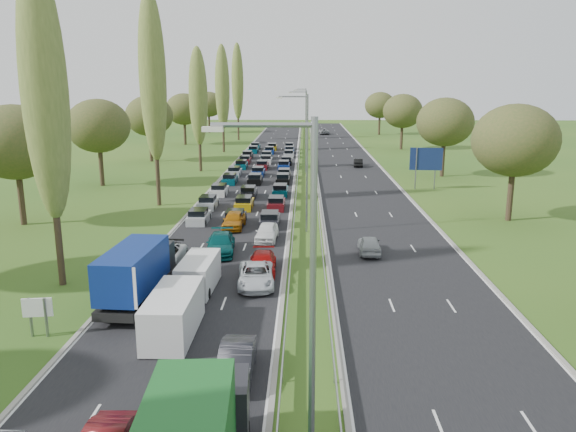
{
  "coord_description": "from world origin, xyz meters",
  "views": [
    {
      "loc": [
        4.27,
        -5.3,
        12.7
      ],
      "look_at": [
        2.86,
        42.76,
        1.5
      ],
      "focal_mm": 35.0,
      "sensor_mm": 36.0,
      "label": 1
    }
  ],
  "objects_px": {
    "info_sign": "(38,312)",
    "direction_sign": "(426,161)",
    "white_van_front": "(174,312)",
    "near_car_3": "(166,255)",
    "blue_lorry": "(138,272)",
    "near_car_2": "(163,257)",
    "white_van_rear": "(199,273)"
  },
  "relations": [
    {
      "from": "blue_lorry",
      "to": "white_van_rear",
      "type": "distance_m",
      "value": 4.07
    },
    {
      "from": "near_car_2",
      "to": "info_sign",
      "type": "bearing_deg",
      "value": -106.43
    },
    {
      "from": "near_car_3",
      "to": "blue_lorry",
      "type": "xyz_separation_m",
      "value": [
        0.24,
        -7.41,
        1.21
      ]
    },
    {
      "from": "near_car_2",
      "to": "direction_sign",
      "type": "xyz_separation_m",
      "value": [
        25.15,
        32.05,
        2.78
      ]
    },
    {
      "from": "white_van_front",
      "to": "near_car_3",
      "type": "bearing_deg",
      "value": 106.09
    },
    {
      "from": "near_car_2",
      "to": "info_sign",
      "type": "height_order",
      "value": "info_sign"
    },
    {
      "from": "near_car_3",
      "to": "white_van_front",
      "type": "xyz_separation_m",
      "value": [
        3.34,
        -11.67,
        0.5
      ]
    },
    {
      "from": "blue_lorry",
      "to": "near_car_2",
      "type": "bearing_deg",
      "value": 94.93
    },
    {
      "from": "direction_sign",
      "to": "white_van_rear",
      "type": "bearing_deg",
      "value": -121.17
    },
    {
      "from": "info_sign",
      "to": "direction_sign",
      "type": "relative_size",
      "value": 0.4
    },
    {
      "from": "near_car_3",
      "to": "white_van_rear",
      "type": "xyz_separation_m",
      "value": [
        3.41,
        -5.0,
        0.37
      ]
    },
    {
      "from": "white_van_front",
      "to": "white_van_rear",
      "type": "relative_size",
      "value": 1.13
    },
    {
      "from": "near_car_3",
      "to": "blue_lorry",
      "type": "bearing_deg",
      "value": -84.33
    },
    {
      "from": "blue_lorry",
      "to": "info_sign",
      "type": "height_order",
      "value": "blue_lorry"
    },
    {
      "from": "near_car_3",
      "to": "white_van_front",
      "type": "height_order",
      "value": "white_van_front"
    },
    {
      "from": "blue_lorry",
      "to": "near_car_3",
      "type": "bearing_deg",
      "value": 95.18
    },
    {
      "from": "near_car_3",
      "to": "blue_lorry",
      "type": "height_order",
      "value": "blue_lorry"
    },
    {
      "from": "near_car_3",
      "to": "near_car_2",
      "type": "bearing_deg",
      "value": -82.71
    },
    {
      "from": "white_van_front",
      "to": "direction_sign",
      "type": "height_order",
      "value": "direction_sign"
    },
    {
      "from": "white_van_front",
      "to": "info_sign",
      "type": "height_order",
      "value": "white_van_front"
    },
    {
      "from": "near_car_2",
      "to": "direction_sign",
      "type": "distance_m",
      "value": 40.84
    },
    {
      "from": "near_car_2",
      "to": "near_car_3",
      "type": "xyz_separation_m",
      "value": [
        -0.06,
        1.0,
        -0.12
      ]
    },
    {
      "from": "white_van_front",
      "to": "direction_sign",
      "type": "relative_size",
      "value": 1.1
    },
    {
      "from": "white_van_rear",
      "to": "info_sign",
      "type": "bearing_deg",
      "value": -131.88
    },
    {
      "from": "near_car_3",
      "to": "blue_lorry",
      "type": "relative_size",
      "value": 0.53
    },
    {
      "from": "near_car_3",
      "to": "info_sign",
      "type": "bearing_deg",
      "value": -102.42
    },
    {
      "from": "white_van_rear",
      "to": "direction_sign",
      "type": "distance_m",
      "value": 42.21
    },
    {
      "from": "near_car_3",
      "to": "info_sign",
      "type": "relative_size",
      "value": 2.14
    },
    {
      "from": "info_sign",
      "to": "near_car_2",
      "type": "bearing_deg",
      "value": 72.12
    },
    {
      "from": "blue_lorry",
      "to": "white_van_rear",
      "type": "bearing_deg",
      "value": 40.47
    },
    {
      "from": "white_van_front",
      "to": "info_sign",
      "type": "bearing_deg",
      "value": -174.65
    },
    {
      "from": "near_car_2",
      "to": "white_van_rear",
      "type": "relative_size",
      "value": 1.09
    }
  ]
}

